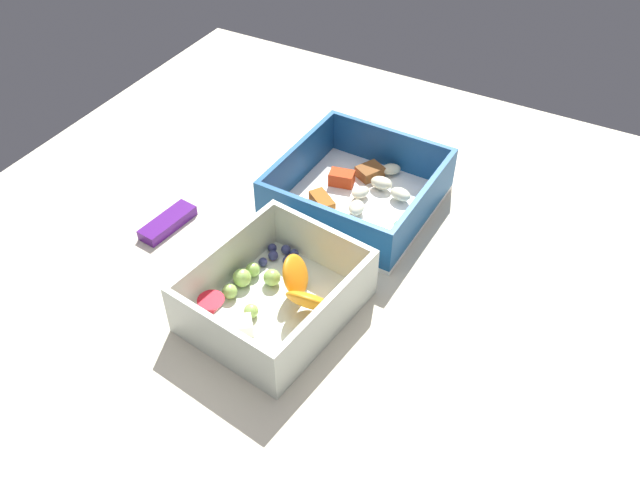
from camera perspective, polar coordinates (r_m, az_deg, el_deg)
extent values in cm
cube|color=beige|center=(73.32, -1.15, -1.13)|extent=(80.00, 80.00, 2.00)
cube|color=white|center=(77.87, 3.20, 3.16)|extent=(17.68, 17.25, 0.60)
cube|color=#19518C|center=(70.45, 0.11, 1.30)|extent=(1.12, 16.73, 5.14)
cube|color=#19518C|center=(82.18, 6.02, 7.86)|extent=(1.12, 16.73, 5.14)
cube|color=#19518C|center=(79.29, -1.90, 6.65)|extent=(15.98, 1.10, 5.14)
cube|color=#19518C|center=(73.64, 8.82, 2.84)|extent=(15.98, 1.10, 5.14)
ellipsoid|color=beige|center=(77.72, 6.90, 3.92)|extent=(2.28, 2.86, 1.27)
ellipsoid|color=beige|center=(79.14, 5.28, 4.90)|extent=(1.95, 2.71, 1.32)
ellipsoid|color=beige|center=(75.44, 3.14, 2.79)|extent=(2.87, 2.38, 1.23)
ellipsoid|color=beige|center=(71.58, 3.43, 0.24)|extent=(2.08, 2.79, 1.32)
ellipsoid|color=beige|center=(72.94, 5.00, 0.95)|extent=(2.65, 2.25, 1.12)
ellipsoid|color=beige|center=(81.59, 6.09, 6.06)|extent=(2.71, 2.88, 1.18)
ellipsoid|color=beige|center=(71.30, 5.71, -0.01)|extent=(3.58, 3.26, 1.47)
ellipsoid|color=beige|center=(77.72, 3.49, 4.10)|extent=(2.75, 2.40, 1.15)
ellipsoid|color=beige|center=(73.70, 1.10, 1.83)|extent=(3.29, 3.30, 1.37)
cube|color=red|center=(79.71, 1.87, 5.32)|extent=(2.47, 3.25, 1.67)
cube|color=#AD5B1E|center=(76.03, 0.17, 3.21)|extent=(3.38, 3.81, 1.67)
cube|color=red|center=(75.82, -2.53, 2.71)|extent=(2.45, 2.87, 1.01)
cube|color=brown|center=(81.21, 4.29, 5.85)|extent=(3.70, 3.45, 1.32)
cube|color=#387A33|center=(72.83, 5.11, 0.14)|extent=(0.60, 0.40, 0.20)
cube|color=#387A33|center=(72.47, 4.29, -0.06)|extent=(0.60, 0.40, 0.20)
cube|color=#387A33|center=(72.68, 4.08, 0.11)|extent=(0.60, 0.40, 0.20)
cube|color=#387A33|center=(74.91, 6.56, 1.44)|extent=(0.60, 0.40, 0.20)
cube|color=#387A33|center=(79.55, 8.64, 4.03)|extent=(0.60, 0.40, 0.20)
cube|color=silver|center=(66.00, -3.79, -5.92)|extent=(17.60, 15.24, 0.60)
cube|color=silver|center=(60.29, -8.58, -8.43)|extent=(2.36, 13.18, 5.23)
cube|color=silver|center=(68.10, 0.19, -0.40)|extent=(2.36, 13.18, 5.23)
cube|color=silver|center=(66.99, -8.08, -1.82)|extent=(14.72, 2.57, 5.23)
cube|color=silver|center=(61.20, 0.70, -6.74)|extent=(14.72, 2.57, 5.23)
ellipsoid|color=orange|center=(65.47, -2.11, -3.01)|extent=(4.75, 3.89, 4.40)
ellipsoid|color=orange|center=(62.85, -0.88, -5.26)|extent=(4.56, 5.26, 4.68)
cube|color=#F4EACC|center=(60.96, -4.55, -9.99)|extent=(3.05, 3.03, 1.47)
cube|color=#F4EACC|center=(63.47, -6.93, -7.37)|extent=(3.05, 3.13, 1.50)
sphere|color=#9ECC60|center=(67.50, -6.70, -3.23)|extent=(1.90, 1.90, 1.90)
sphere|color=#9ECC60|center=(66.60, -7.74, -4.38)|extent=(1.54, 1.54, 1.54)
sphere|color=#9ECC60|center=(68.47, -5.77, -2.54)|extent=(1.51, 1.51, 1.51)
sphere|color=#9ECC60|center=(64.69, -5.92, -6.06)|extent=(1.42, 1.42, 1.42)
sphere|color=#9ECC60|center=(67.42, -4.29, -3.16)|extent=(1.76, 1.76, 1.76)
cone|color=red|center=(65.04, -9.23, -5.69)|extent=(2.64, 2.64, 2.11)
sphere|color=navy|center=(70.07, -1.91, -1.31)|extent=(0.99, 0.99, 0.99)
sphere|color=navy|center=(69.29, -2.58, -1.89)|extent=(1.10, 1.10, 1.10)
sphere|color=navy|center=(70.10, -4.03, -1.34)|extent=(1.07, 1.07, 1.07)
sphere|color=navy|center=(70.69, -2.94, -0.83)|extent=(1.05, 1.05, 1.05)
sphere|color=navy|center=(69.59, -4.91, -1.89)|extent=(0.94, 0.94, 0.94)
sphere|color=navy|center=(71.03, -4.11, -0.69)|extent=(0.97, 0.97, 0.97)
cube|color=#51197A|center=(76.57, -12.90, 1.45)|extent=(7.23, 3.19, 1.20)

